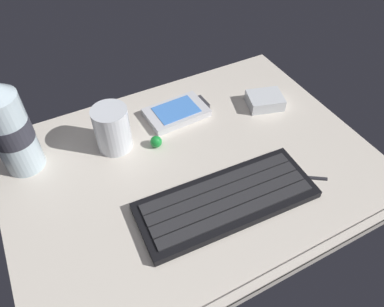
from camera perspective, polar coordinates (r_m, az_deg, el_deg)
ground_plane at (r=65.41cm, az=0.09°, el=-2.52°), size 64.00×48.00×2.80cm
keyboard at (r=59.34cm, az=5.43°, el=-7.21°), size 29.49×12.37×1.70cm
handheld_device at (r=74.05cm, az=-2.34°, el=6.46°), size 13.05×8.15×1.50cm
juice_cup at (r=66.91cm, az=-12.26°, el=3.58°), size 6.40×6.40×8.50cm
water_bottle at (r=65.45cm, az=-26.66°, el=3.75°), size 6.73×6.73×20.80cm
charger_block at (r=77.57cm, az=11.28°, el=8.10°), size 8.31×7.37×2.40cm
trackball_mouse at (r=67.59cm, az=-5.60°, el=1.85°), size 2.20×2.20×2.20cm
stylus_pen at (r=65.37cm, az=16.37°, el=-3.37°), size 8.32×5.81×0.70cm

